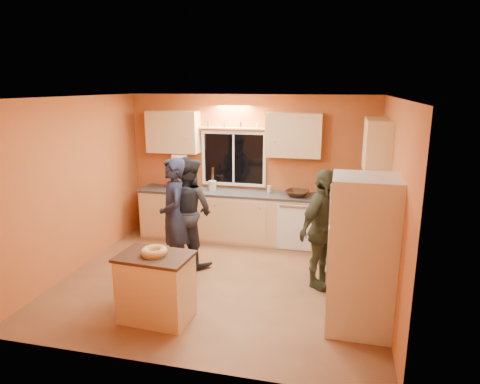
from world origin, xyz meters
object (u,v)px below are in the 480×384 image
(person_center, at_px, (189,211))
(person_right, at_px, (322,229))
(refrigerator, at_px, (361,255))
(person_left, at_px, (174,217))
(island, at_px, (156,287))

(person_center, xyz_separation_m, person_right, (2.05, -0.34, -0.02))
(refrigerator, distance_m, person_left, 2.79)
(island, relative_size, person_right, 0.53)
(refrigerator, height_order, person_right, refrigerator)
(refrigerator, bearing_deg, person_left, 160.56)
(person_right, bearing_deg, person_center, 109.40)
(island, bearing_deg, person_left, 106.07)
(refrigerator, relative_size, island, 2.03)
(person_left, relative_size, person_center, 1.02)
(person_left, height_order, person_right, person_left)
(island, xyz_separation_m, person_center, (-0.19, 1.70, 0.44))
(refrigerator, height_order, person_center, refrigerator)
(island, relative_size, person_center, 0.52)
(refrigerator, distance_m, person_right, 1.09)
(island, height_order, person_center, person_center)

